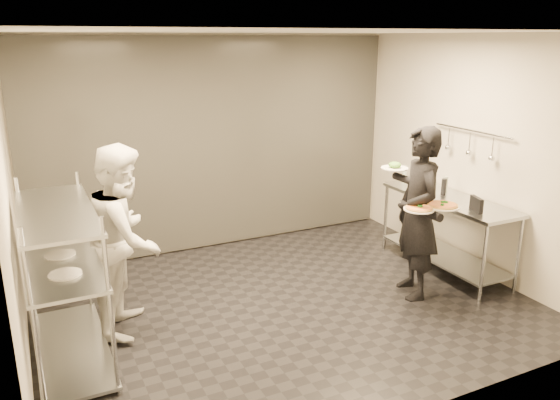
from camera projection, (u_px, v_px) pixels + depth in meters
name	position (u px, v px, depth m)	size (l,w,h in m)	color
room_shell	(241.00, 156.00, 6.46)	(5.00, 4.00, 2.80)	black
pass_rack	(63.00, 276.00, 4.72)	(0.60, 1.60, 1.50)	#B1B4B8
prep_counter	(447.00, 221.00, 6.57)	(0.60, 1.80, 0.92)	#B1B4B8
utensil_rail	(470.00, 144.00, 6.41)	(0.07, 1.20, 0.31)	#B1B4B8
waiter	(418.00, 213.00, 5.84)	(0.68, 0.45, 1.88)	black
chef	(126.00, 238.00, 5.19)	(0.89, 0.69, 1.83)	silver
pizza_plate_near	(419.00, 208.00, 5.58)	(0.31, 0.31, 0.05)	silver
pizza_plate_far	(443.00, 205.00, 5.66)	(0.35, 0.35, 0.05)	silver
salad_plate	(395.00, 166.00, 5.91)	(0.29, 0.29, 0.07)	silver
pos_monitor	(476.00, 204.00, 5.95)	(0.04, 0.22, 0.16)	black
bottle_green	(405.00, 174.00, 7.13)	(0.06, 0.06, 0.23)	gray
bottle_clear	(445.00, 185.00, 6.66)	(0.06, 0.06, 0.20)	gray
bottle_dark	(444.00, 187.00, 6.55)	(0.06, 0.06, 0.20)	black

